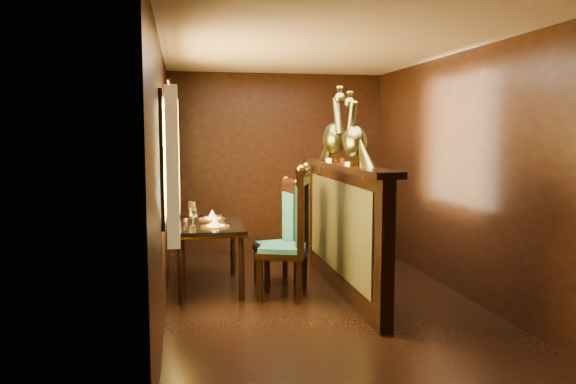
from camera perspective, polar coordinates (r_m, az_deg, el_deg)
The scene contains 8 objects.
ground at distance 5.70m, azimuth 3.24°, elevation -11.08°, with size 5.00×5.00×0.00m, color black.
room_shell at distance 5.44m, azimuth 2.42°, elevation 5.04°, with size 3.04×5.04×2.52m.
partition at distance 5.90m, azimuth 5.60°, elevation -3.39°, with size 0.26×2.70×1.36m.
dining_table at distance 6.10m, azimuth -8.06°, elevation -3.78°, with size 0.75×1.22×0.91m.
chair_left at distance 5.67m, azimuth 0.73°, elevation -3.76°, with size 0.63×0.65×1.37m.
chair_right at distance 6.22m, azimuth -0.27°, elevation -3.77°, with size 0.50×0.52×1.19m.
peacock_left at distance 5.48m, azimuth 6.82°, elevation 6.49°, with size 0.23×0.61×0.73m, color #164334, non-canonical shape.
peacock_right at distance 6.19m, azimuth 4.75°, elevation 6.82°, with size 0.25×0.68×0.81m, color #164334, non-canonical shape.
Camera 1 is at (-1.33, -5.28, 1.67)m, focal length 35.00 mm.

